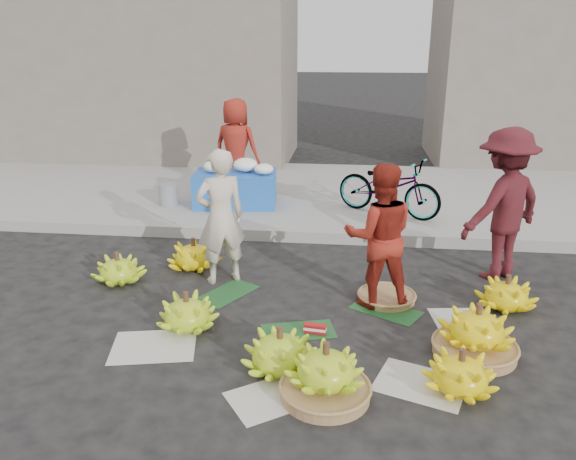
# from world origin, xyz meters

# --- Properties ---
(ground) EXTENTS (80.00, 80.00, 0.00)m
(ground) POSITION_xyz_m (0.00, 0.00, 0.00)
(ground) COLOR black
(ground) RESTS_ON ground
(curb) EXTENTS (40.00, 0.25, 0.15)m
(curb) POSITION_xyz_m (0.00, 2.20, 0.07)
(curb) COLOR gray
(curb) RESTS_ON ground
(sidewalk) EXTENTS (40.00, 4.00, 0.12)m
(sidewalk) POSITION_xyz_m (0.00, 4.30, 0.06)
(sidewalk) COLOR gray
(sidewalk) RESTS_ON ground
(building_left) EXTENTS (6.00, 3.00, 4.00)m
(building_left) POSITION_xyz_m (-4.00, 7.20, 2.00)
(building_left) COLOR slate
(building_left) RESTS_ON sidewalk
(building_right) EXTENTS (5.00, 3.00, 5.00)m
(building_right) POSITION_xyz_m (4.50, 7.70, 2.50)
(building_right) COLOR slate
(building_right) RESTS_ON sidewalk
(newspaper_scatter) EXTENTS (3.20, 1.80, 0.00)m
(newspaper_scatter) POSITION_xyz_m (0.00, -0.80, 0.00)
(newspaper_scatter) COLOR beige
(newspaper_scatter) RESTS_ON ground
(banana_leaves) EXTENTS (2.00, 1.00, 0.00)m
(banana_leaves) POSITION_xyz_m (-0.10, 0.20, 0.00)
(banana_leaves) COLOR #16441E
(banana_leaves) RESTS_ON ground
(banana_bunch_0) EXTENTS (0.74, 0.74, 0.36)m
(banana_bunch_0) POSITION_xyz_m (-1.10, -0.26, 0.16)
(banana_bunch_0) COLOR #8EBF1B
(banana_bunch_0) RESTS_ON ground
(banana_bunch_1) EXTENTS (0.62, 0.62, 0.38)m
(banana_bunch_1) POSITION_xyz_m (-0.18, -0.84, 0.17)
(banana_bunch_1) COLOR #8EBF1B
(banana_bunch_1) RESTS_ON ground
(banana_bunch_2) EXTENTS (0.71, 0.71, 0.45)m
(banana_bunch_2) POSITION_xyz_m (0.19, -1.14, 0.19)
(banana_bunch_2) COLOR olive
(banana_bunch_2) RESTS_ON ground
(banana_bunch_3) EXTENTS (0.67, 0.67, 0.35)m
(banana_bunch_3) POSITION_xyz_m (1.17, -0.96, 0.15)
(banana_bunch_3) COLOR yellow
(banana_bunch_3) RESTS_ON ground
(banana_bunch_4) EXTENTS (0.72, 0.72, 0.46)m
(banana_bunch_4) POSITION_xyz_m (1.39, -0.42, 0.20)
(banana_bunch_4) COLOR olive
(banana_bunch_4) RESTS_ON ground
(banana_bunch_5) EXTENTS (0.58, 0.58, 0.35)m
(banana_bunch_5) POSITION_xyz_m (1.85, 0.48, 0.15)
(banana_bunch_5) COLOR yellow
(banana_bunch_5) RESTS_ON ground
(banana_bunch_6) EXTENTS (0.58, 0.58, 0.34)m
(banana_bunch_6) POSITION_xyz_m (-2.12, 0.64, 0.15)
(banana_bunch_6) COLOR #8EBF1B
(banana_bunch_6) RESTS_ON ground
(banana_bunch_7) EXTENTS (0.59, 0.59, 0.36)m
(banana_bunch_7) POSITION_xyz_m (-1.42, 1.12, 0.16)
(banana_bunch_7) COLOR yellow
(banana_bunch_7) RESTS_ON ground
(basket_spare) EXTENTS (0.65, 0.65, 0.06)m
(basket_spare) POSITION_xyz_m (0.72, 0.53, 0.03)
(basket_spare) COLOR olive
(basket_spare) RESTS_ON ground
(incense_stack) EXTENTS (0.20, 0.09, 0.08)m
(incense_stack) POSITION_xyz_m (0.05, -0.22, 0.05)
(incense_stack) COLOR #B21316
(incense_stack) RESTS_ON ground
(vendor_cream) EXTENTS (0.63, 0.56, 1.44)m
(vendor_cream) POSITION_xyz_m (-1.02, 0.82, 0.72)
(vendor_cream) COLOR beige
(vendor_cream) RESTS_ON ground
(vendor_red) EXTENTS (0.74, 0.60, 1.41)m
(vendor_red) POSITION_xyz_m (0.61, 0.45, 0.71)
(vendor_red) COLOR #9F2718
(vendor_red) RESTS_ON ground
(man_striped) EXTENTS (1.21, 1.12, 1.64)m
(man_striped) POSITION_xyz_m (1.93, 1.26, 0.82)
(man_striped) COLOR maroon
(man_striped) RESTS_ON ground
(flower_table) EXTENTS (1.25, 0.85, 0.69)m
(flower_table) POSITION_xyz_m (-1.38, 3.30, 0.40)
(flower_table) COLOR blue
(flower_table) RESTS_ON sidewalk
(grey_bucket) EXTENTS (0.28, 0.28, 0.32)m
(grey_bucket) POSITION_xyz_m (-2.38, 3.17, 0.28)
(grey_bucket) COLOR gray
(grey_bucket) RESTS_ON sidewalk
(flower_vendor) EXTENTS (0.83, 0.64, 1.50)m
(flower_vendor) POSITION_xyz_m (-1.49, 3.93, 0.87)
(flower_vendor) COLOR #9F2718
(flower_vendor) RESTS_ON sidewalk
(bicycle) EXTENTS (1.17, 1.61, 0.81)m
(bicycle) POSITION_xyz_m (0.85, 3.08, 0.52)
(bicycle) COLOR gray
(bicycle) RESTS_ON sidewalk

